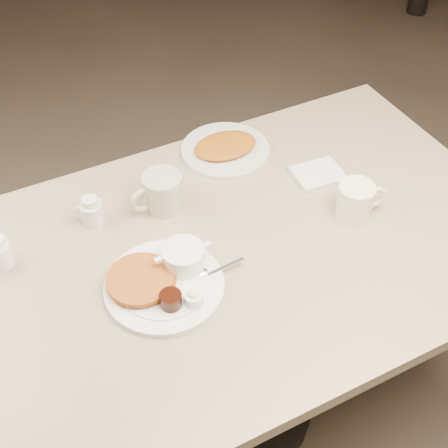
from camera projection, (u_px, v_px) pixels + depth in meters
name	position (u px, v px, depth m)	size (l,w,h in m)	color
diner_table	(227.00, 293.00, 1.59)	(1.50, 0.90, 0.75)	tan
main_plate	(165.00, 278.00, 1.38)	(0.35, 0.30, 0.07)	white
coffee_mug_near	(357.00, 199.00, 1.53)	(0.14, 0.11, 0.09)	white
napkin	(318.00, 175.00, 1.65)	(0.14, 0.12, 0.02)	silver
coffee_mug_far	(161.00, 192.00, 1.54)	(0.15, 0.11, 0.10)	#BCB89F
creamer_right	(91.00, 212.00, 1.51)	(0.08, 0.06, 0.08)	white
hash_plate	(225.00, 149.00, 1.73)	(0.26, 0.26, 0.04)	silver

